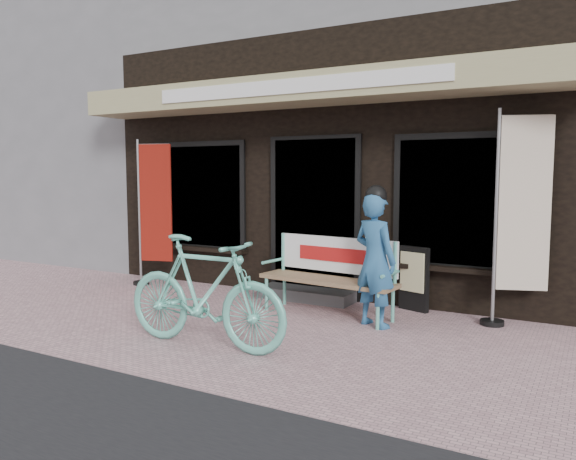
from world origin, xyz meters
The scene contains 9 objects.
ground centered at (0.00, 0.00, 0.00)m, with size 70.00×70.00×0.00m, color #C09399.
storefront centered at (0.00, 4.96, 2.99)m, with size 7.00×6.77×6.00m.
neighbor_left_near centered at (-8.50, 5.50, 3.20)m, with size 10.00×7.00×6.40m, color slate.
bench centered at (0.62, 1.19, 0.54)m, with size 1.75×0.62×0.93m.
person centered at (1.26, 0.95, 0.77)m, with size 0.63×0.52×1.57m.
bicycle centered at (0.09, -0.58, 0.55)m, with size 0.52×1.82×1.10m, color #64C4AE.
nobori_red centered at (-2.47, 1.51, 1.14)m, with size 0.65×0.32×2.20m.
nobori_cream centered at (2.63, 1.72, 1.24)m, with size 0.71×0.38×2.39m.
menu_stand centered at (1.43, 1.86, 0.41)m, with size 0.40×0.20×0.80m.
Camera 1 is at (3.40, -4.84, 1.69)m, focal length 35.00 mm.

